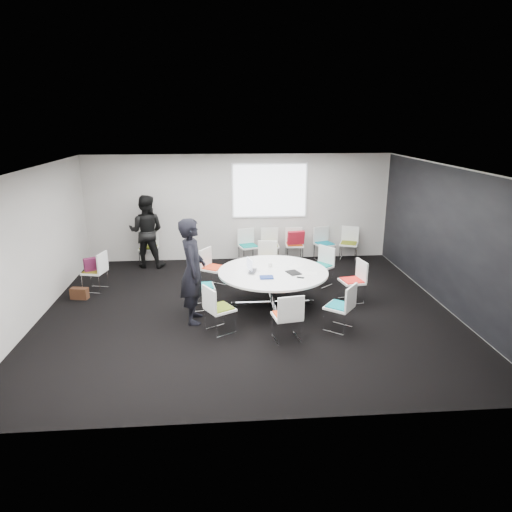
{
  "coord_description": "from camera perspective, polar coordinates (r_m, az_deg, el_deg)",
  "views": [
    {
      "loc": [
        -0.49,
        -8.41,
        3.68
      ],
      "look_at": [
        0.2,
        0.4,
        1.0
      ],
      "focal_mm": 32.0,
      "sensor_mm": 36.0,
      "label": 1
    }
  ],
  "objects": [
    {
      "name": "chair_back_d",
      "position": [
        12.37,
        8.51,
        0.71
      ],
      "size": [
        0.58,
        0.57,
        0.88
      ],
      "rotation": [
        0.0,
        0.0,
        3.47
      ],
      "color": "silver",
      "rests_on": "ground"
    },
    {
      "name": "notebook_black",
      "position": [
        9.08,
        4.7,
        -2.08
      ],
      "size": [
        0.31,
        0.36,
        0.02
      ],
      "primitive_type": "cube",
      "rotation": [
        0.0,
        0.0,
        0.36
      ],
      "color": "black",
      "rests_on": "conference_table"
    },
    {
      "name": "chair_ring_b",
      "position": [
        10.53,
        8.08,
        -2.16
      ],
      "size": [
        0.64,
        0.64,
        0.88
      ],
      "rotation": [
        0.0,
        0.0,
        2.25
      ],
      "color": "silver",
      "rests_on": "ground"
    },
    {
      "name": "chair_ring_a",
      "position": [
        9.71,
        11.92,
        -4.05
      ],
      "size": [
        0.52,
        0.53,
        0.88
      ],
      "rotation": [
        0.0,
        0.0,
        1.75
      ],
      "color": "silver",
      "rests_on": "ground"
    },
    {
      "name": "maroon_bag",
      "position": [
        10.59,
        -19.64,
        -0.94
      ],
      "size": [
        0.42,
        0.32,
        0.28
      ],
      "primitive_type": "cube",
      "rotation": [
        0.0,
        0.0,
        0.52
      ],
      "color": "#581737",
      "rests_on": "chair_spare_left"
    },
    {
      "name": "chair_ring_c",
      "position": [
        10.84,
        1.36,
        -1.44
      ],
      "size": [
        0.54,
        0.53,
        0.88
      ],
      "rotation": [
        0.0,
        0.0,
        2.96
      ],
      "color": "silver",
      "rests_on": "ground"
    },
    {
      "name": "chair_ring_e",
      "position": [
        9.25,
        -6.67,
        -4.86
      ],
      "size": [
        0.51,
        0.52,
        0.88
      ],
      "rotation": [
        0.0,
        0.0,
        4.85
      ],
      "color": "silver",
      "rests_on": "ground"
    },
    {
      "name": "chair_back_c",
      "position": [
        12.22,
        4.8,
        0.64
      ],
      "size": [
        0.48,
        0.47,
        0.88
      ],
      "rotation": [
        0.0,
        0.0,
        3.1
      ],
      "color": "silver",
      "rests_on": "ground"
    },
    {
      "name": "projection_screen",
      "position": [
        12.08,
        1.72,
        8.15
      ],
      "size": [
        1.9,
        0.03,
        1.35
      ],
      "primitive_type": "cube",
      "color": "white",
      "rests_on": "room_shell"
    },
    {
      "name": "laptop",
      "position": [
        9.11,
        -0.16,
        -1.95
      ],
      "size": [
        0.28,
        0.37,
        0.03
      ],
      "primitive_type": "imported",
      "rotation": [
        0.0,
        0.0,
        1.34
      ],
      "color": "#333338",
      "rests_on": "conference_table"
    },
    {
      "name": "cup",
      "position": [
        9.41,
        1.79,
        -1.13
      ],
      "size": [
        0.08,
        0.08,
        0.09
      ],
      "primitive_type": "cylinder",
      "color": "white",
      "rests_on": "conference_table"
    },
    {
      "name": "room_shell",
      "position": [
        8.73,
        -0.49,
        1.74
      ],
      "size": [
        8.08,
        7.08,
        2.88
      ],
      "color": "black",
      "rests_on": "ground"
    },
    {
      "name": "red_jacket",
      "position": [
        11.89,
        5.01,
        2.3
      ],
      "size": [
        0.46,
        0.23,
        0.36
      ],
      "primitive_type": "cube",
      "rotation": [
        0.17,
        0.0,
        0.16
      ],
      "color": "#A31423",
      "rests_on": "chair_back_c"
    },
    {
      "name": "chair_spare_left",
      "position": [
        10.69,
        -19.39,
        -2.7
      ],
      "size": [
        0.54,
        0.55,
        0.88
      ],
      "rotation": [
        0.0,
        0.0,
        1.35
      ],
      "color": "silver",
      "rests_on": "ground"
    },
    {
      "name": "chair_ring_g",
      "position": [
        7.92,
        3.89,
        -8.65
      ],
      "size": [
        0.53,
        0.52,
        0.88
      ],
      "rotation": [
        0.0,
        0.0,
        6.45
      ],
      "color": "silver",
      "rests_on": "ground"
    },
    {
      "name": "brown_bag",
      "position": [
        10.38,
        -21.2,
        -4.38
      ],
      "size": [
        0.38,
        0.22,
        0.24
      ],
      "primitive_type": "cube",
      "rotation": [
        0.0,
        0.0,
        -0.18
      ],
      "color": "#3C2113",
      "rests_on": "ground"
    },
    {
      "name": "conference_table",
      "position": [
        9.25,
        2.12,
        -3.0
      ],
      "size": [
        2.21,
        2.21,
        0.73
      ],
      "color": "silver",
      "rests_on": "ground"
    },
    {
      "name": "chair_back_b",
      "position": [
        12.12,
        1.74,
        0.55
      ],
      "size": [
        0.47,
        0.46,
        0.88
      ],
      "rotation": [
        0.0,
        0.0,
        3.11
      ],
      "color": "silver",
      "rests_on": "ground"
    },
    {
      "name": "chair_back_a",
      "position": [
        12.04,
        -0.97,
        0.44
      ],
      "size": [
        0.57,
        0.56,
        0.88
      ],
      "rotation": [
        0.0,
        0.0,
        3.43
      ],
      "color": "silver",
      "rests_on": "ground"
    },
    {
      "name": "chair_ring_h",
      "position": [
        8.4,
        10.39,
        -7.33
      ],
      "size": [
        0.64,
        0.64,
        0.88
      ],
      "rotation": [
        0.0,
        0.0,
        7.18
      ],
      "color": "silver",
      "rests_on": "ground"
    },
    {
      "name": "laptop_lid",
      "position": [
        9.18,
        -0.82,
        -1.01
      ],
      "size": [
        0.1,
        0.29,
        0.22
      ],
      "primitive_type": "cube",
      "rotation": [
        0.0,
        0.0,
        1.85
      ],
      "color": "silver",
      "rests_on": "conference_table"
    },
    {
      "name": "papers_front",
      "position": [
        9.09,
        6.73,
        -2.17
      ],
      "size": [
        0.32,
        0.25,
        0.0
      ],
      "primitive_type": "cube",
      "rotation": [
        0.0,
        0.0,
        -0.13
      ],
      "color": "white",
      "rests_on": "conference_table"
    },
    {
      "name": "chair_person_back",
      "position": [
        12.22,
        -13.22,
        0.23
      ],
      "size": [
        0.49,
        0.48,
        0.88
      ],
      "rotation": [
        0.0,
        0.0,
        3.07
      ],
      "color": "silver",
      "rests_on": "ground"
    },
    {
      "name": "person_back",
      "position": [
        11.89,
        -13.55,
        3.02
      ],
      "size": [
        0.98,
        0.81,
        1.86
      ],
      "primitive_type": "imported",
      "rotation": [
        0.0,
        0.0,
        3.01
      ],
      "color": "black",
      "rests_on": "ground"
    },
    {
      "name": "chair_ring_f",
      "position": [
        8.21,
        -4.59,
        -7.68
      ],
      "size": [
        0.62,
        0.62,
        0.88
      ],
      "rotation": [
        0.0,
        0.0,
        5.24
      ],
      "color": "silver",
      "rests_on": "ground"
    },
    {
      "name": "papers_right",
      "position": [
        9.47,
        4.91,
        -1.33
      ],
      "size": [
        0.36,
        0.36,
        0.0
      ],
      "primitive_type": "cube",
      "rotation": [
        0.0,
        0.0,
        0.77
      ],
      "color": "white",
      "rests_on": "conference_table"
    },
    {
      "name": "tablet_folio",
      "position": [
        8.78,
        1.32,
        -2.67
      ],
      "size": [
        0.26,
        0.2,
        0.03
      ],
      "primitive_type": "cube",
      "rotation": [
        0.0,
        0.0,
        0.0
      ],
      "color": "navy",
      "rests_on": "conference_table"
    },
    {
      "name": "person_main",
      "position": [
        8.45,
        -7.91,
        -1.87
      ],
      "size": [
        0.48,
        0.73,
        1.98
      ],
      "primitive_type": "imported",
      "rotation": [
        0.0,
        0.0,
        1.58
      ],
      "color": "black",
      "rests_on": "ground"
    },
    {
      "name": "chair_back_e",
      "position": [
        12.54,
        11.48,
        0.77
      ],
      "size": [
        0.59,
        0.59,
        0.88
      ],
      "rotation": [
        0.0,
        0.0,
        2.76
      ],
      "color": "silver",
      "rests_on": "ground"
    },
    {
      "name": "phone",
      "position": [
        8.83,
        5.58,
        -2.7
      ],
      "size": [
        0.16,
        0.12,
        0.01
      ],
      "primitive_type": "cube",
      "rotation": [
        0.0,
        0.0,
        -0.4
      ],
      "color": "black",
      "rests_on": "conference_table"
    },
    {
      "name": "chair_ring_d",
      "position": [
        10.34,
        -5.37,
        -2.42
      ],
      "size": [
        0.62,
        0.63,
        0.88
      ],
      "rotation": [
        0.0,
        0.0,
        4.16
      ],
      "color": "silver",
      "rests_on": "ground"
    }
  ]
}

